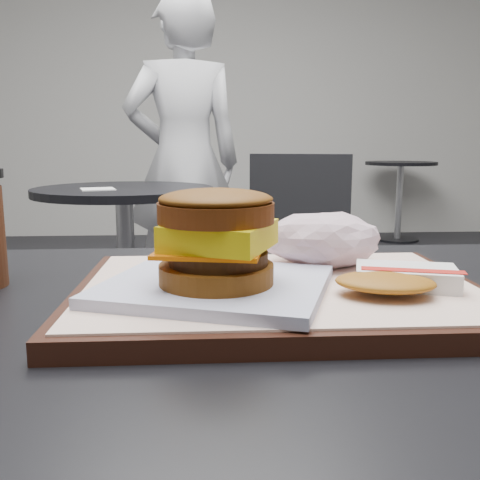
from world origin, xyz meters
name	(u,v)px	position (x,y,z in m)	size (l,w,h in m)	color
serving_tray	(279,293)	(0.04, 0.02, 0.78)	(0.38, 0.28, 0.02)	black
breakfast_sandwich	(217,249)	(-0.01, -0.01, 0.83)	(0.23, 0.22, 0.09)	white
hash_brown	(397,279)	(0.15, -0.01, 0.80)	(0.13, 0.11, 0.02)	white
crumpled_wrapper	(322,239)	(0.10, 0.09, 0.82)	(0.13, 0.10, 0.06)	silver
neighbor_table	(126,238)	(-0.35, 1.65, 0.55)	(0.70, 0.70, 0.75)	black
napkin	(98,189)	(-0.43, 1.55, 0.75)	(0.12, 0.12, 0.00)	white
neighbor_chair	(268,247)	(0.22, 1.62, 0.51)	(0.65, 0.53, 0.88)	#AEAEB3
patron	(184,162)	(-0.14, 2.30, 0.83)	(0.60, 0.40, 1.65)	silver
bg_table_far	(400,182)	(1.80, 4.50, 0.56)	(0.66, 0.66, 0.75)	black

